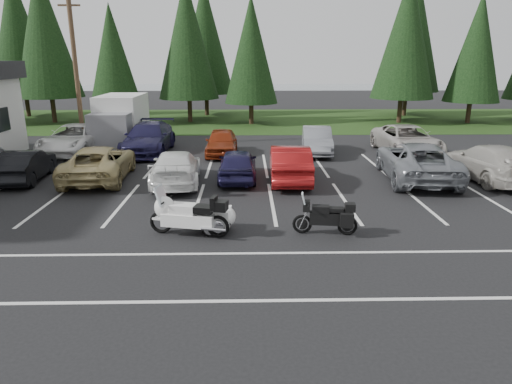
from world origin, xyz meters
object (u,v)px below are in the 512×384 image
object	(u,v)px
box_truck	(118,121)
car_near_3	(176,167)
car_near_1	(25,165)
cargo_trailer	(212,219)
car_near_5	(290,163)
car_far_1	(148,138)
car_far_0	(75,139)
car_near_6	(416,161)
touring_motorcycle	(188,211)
car_far_4	(407,140)
car_near_4	(237,164)
adventure_motorcycle	(325,214)
car_near_7	(490,162)
car_near_2	(99,163)
car_far_3	(317,140)
utility_pole	(75,65)
car_far_2	(222,142)

from	to	relation	value
box_truck	car_near_3	xyz separation A→B (m)	(4.65, -8.79, -0.76)
car_near_1	car_near_3	distance (m)	6.52
cargo_trailer	car_near_5	bearing A→B (deg)	70.58
car_far_1	car_far_0	bearing A→B (deg)	178.17
car_near_6	touring_motorcycle	xyz separation A→B (m)	(-9.00, -6.30, -0.06)
car_far_4	car_near_4	bearing A→B (deg)	-153.26
car_near_3	car_far_0	size ratio (longest dim) A/B	0.86
adventure_motorcycle	car_near_7	bearing A→B (deg)	44.93
car_far_0	car_far_1	bearing A→B (deg)	1.92
car_near_7	car_near_2	bearing A→B (deg)	-5.16
car_near_5	adventure_motorcycle	distance (m)	6.22
box_truck	car_far_3	xyz separation A→B (m)	(11.45, -2.66, -0.73)
car_far_0	adventure_motorcycle	bearing A→B (deg)	-42.20
car_near_6	car_far_0	size ratio (longest dim) A/B	1.05
utility_pole	car_near_1	bearing A→B (deg)	-88.79
car_far_2	car_far_3	bearing A→B (deg)	2.95
car_far_1	car_far_4	distance (m)	14.14
car_far_1	car_far_3	bearing A→B (deg)	-1.45
touring_motorcycle	car_near_2	bearing A→B (deg)	137.71
cargo_trailer	car_far_0	bearing A→B (deg)	131.46
car_far_4	car_far_0	bearing A→B (deg)	174.02
car_near_3	car_near_1	bearing A→B (deg)	-9.56
touring_motorcycle	adventure_motorcycle	size ratio (longest dim) A/B	1.28
car_near_3	car_near_4	world-z (taller)	car_near_3
car_near_6	car_far_2	xyz separation A→B (m)	(-8.62, 5.41, -0.12)
car_far_1	car_far_3	size ratio (longest dim) A/B	1.30
utility_pole	car_near_6	size ratio (longest dim) A/B	1.55
box_truck	car_far_0	size ratio (longest dim) A/B	1.01
box_truck	car_near_5	world-z (taller)	box_truck
car_near_6	adventure_motorcycle	size ratio (longest dim) A/B	2.76
car_near_3	touring_motorcycle	distance (m)	5.97
car_near_7	touring_motorcycle	distance (m)	13.56
car_near_1	car_far_4	bearing A→B (deg)	-169.75
box_truck	car_near_6	distance (m)	17.06
car_far_1	touring_motorcycle	bearing A→B (deg)	-72.61
car_near_4	car_far_1	distance (m)	7.76
car_near_3	cargo_trailer	world-z (taller)	car_near_3
car_far_3	adventure_motorcycle	distance (m)	12.08
car_near_2	car_far_0	size ratio (longest dim) A/B	0.95
car_near_6	cargo_trailer	world-z (taller)	car_near_6
car_far_1	box_truck	bearing A→B (deg)	134.65
car_near_1	cargo_trailer	distance (m)	10.38
car_far_2	adventure_motorcycle	xyz separation A→B (m)	(3.64, -11.72, -0.05)
car_near_7	adventure_motorcycle	size ratio (longest dim) A/B	2.52
utility_pole	car_near_5	size ratio (longest dim) A/B	1.94
adventure_motorcycle	utility_pole	bearing A→B (deg)	137.86
car_far_2	cargo_trailer	distance (m)	11.38
car_far_0	touring_motorcycle	xyz separation A→B (m)	(7.76, -12.53, -0.02)
utility_pole	car_near_2	distance (m)	9.13
car_near_1	car_near_5	size ratio (longest dim) A/B	0.87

